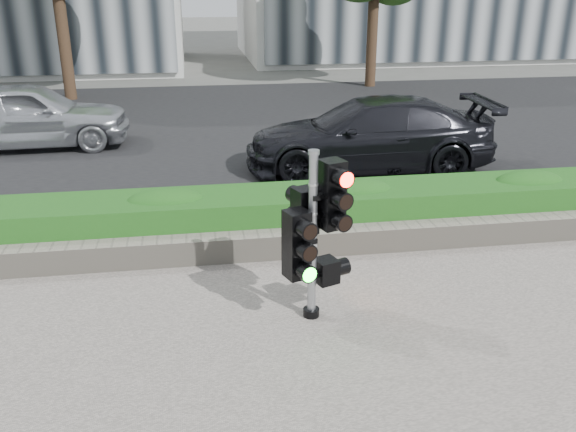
{
  "coord_description": "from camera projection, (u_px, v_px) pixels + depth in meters",
  "views": [
    {
      "loc": [
        -0.77,
        -5.53,
        3.52
      ],
      "look_at": [
        0.2,
        0.6,
        1.11
      ],
      "focal_mm": 38.0,
      "sensor_mm": 36.0,
      "label": 1
    }
  ],
  "objects": [
    {
      "name": "road",
      "position": [
        223.0,
        126.0,
        15.68
      ],
      "size": [
        60.0,
        13.0,
        0.02
      ],
      "primitive_type": "cube",
      "color": "black",
      "rests_on": "ground"
    },
    {
      "name": "traffic_signal",
      "position": [
        313.0,
        227.0,
        6.43
      ],
      "size": [
        0.69,
        0.6,
        1.9
      ],
      "rotation": [
        0.0,
        0.0,
        0.35
      ],
      "color": "black",
      "rests_on": "sidewalk"
    },
    {
      "name": "hedge",
      "position": [
        253.0,
        216.0,
        8.69
      ],
      "size": [
        12.0,
        1.0,
        0.68
      ],
      "primitive_type": "cube",
      "color": "#368729",
      "rests_on": "sidewalk"
    },
    {
      "name": "car_silver",
      "position": [
        28.0,
        115.0,
        13.38
      ],
      "size": [
        4.35,
        1.9,
        1.46
      ],
      "primitive_type": "imported",
      "rotation": [
        0.0,
        0.0,
        1.61
      ],
      "color": "#B9BBC1",
      "rests_on": "road"
    },
    {
      "name": "curb",
      "position": [
        249.0,
        221.0,
        9.35
      ],
      "size": [
        60.0,
        0.25,
        0.12
      ],
      "primitive_type": "cube",
      "color": "gray",
      "rests_on": "ground"
    },
    {
      "name": "car_dark",
      "position": [
        369.0,
        134.0,
        11.84
      ],
      "size": [
        4.89,
        2.22,
        1.39
      ],
      "primitive_type": "imported",
      "rotation": [
        0.0,
        0.0,
        -1.63
      ],
      "color": "black",
      "rests_on": "road"
    },
    {
      "name": "ground",
      "position": [
        278.0,
        334.0,
        6.47
      ],
      "size": [
        120.0,
        120.0,
        0.0
      ],
      "primitive_type": "plane",
      "color": "#51514C",
      "rests_on": "ground"
    },
    {
      "name": "stone_wall",
      "position": [
        258.0,
        245.0,
        8.15
      ],
      "size": [
        12.0,
        0.32,
        0.34
      ],
      "primitive_type": "cube",
      "color": "gray",
      "rests_on": "sidewalk"
    }
  ]
}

